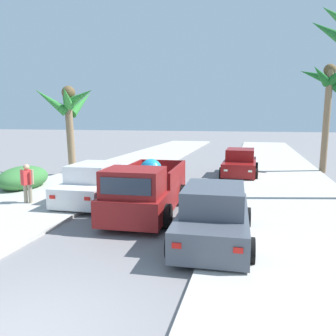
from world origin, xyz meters
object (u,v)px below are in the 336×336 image
(palm_tree_left_mid, at_px, (329,86))
(hedge_bush, at_px, (23,178))
(car_right_near, at_px, (214,216))
(palm_tree_right_fore, at_px, (69,106))
(car_left_mid, at_px, (240,163))
(pickup_truck, at_px, (146,192))
(car_left_near, at_px, (95,184))
(pedestrian, at_px, (27,182))

(palm_tree_left_mid, relative_size, hedge_bush, 2.29)
(car_right_near, relative_size, palm_tree_left_mid, 0.67)
(car_right_near, relative_size, palm_tree_right_fore, 0.85)
(car_right_near, xyz_separation_m, car_left_mid, (0.27, 10.83, 0.00))
(car_left_mid, bearing_deg, car_right_near, -91.45)
(pickup_truck, relative_size, car_left_near, 1.23)
(car_left_near, xyz_separation_m, hedge_bush, (-4.20, 1.21, -0.16))
(car_left_mid, distance_m, pedestrian, 11.55)
(palm_tree_right_fore, bearing_deg, pedestrian, -73.32)
(pickup_truck, height_order, car_left_near, pickup_truck)
(palm_tree_left_mid, xyz_separation_m, hedge_bush, (-14.37, -8.59, -4.59))
(car_right_near, bearing_deg, pedestrian, 164.30)
(car_left_near, distance_m, palm_tree_right_fore, 7.58)
(palm_tree_left_mid, bearing_deg, car_right_near, -111.49)
(palm_tree_right_fore, xyz_separation_m, hedge_bush, (-0.04, -4.23, -3.43))
(car_right_near, bearing_deg, hedge_bush, 154.29)
(car_left_near, relative_size, palm_tree_left_mid, 0.67)
(palm_tree_right_fore, distance_m, palm_tree_left_mid, 15.03)
(car_left_mid, bearing_deg, pickup_truck, -107.75)
(pedestrian, bearing_deg, pickup_truck, 0.00)
(car_left_near, relative_size, hedge_bush, 1.54)
(pickup_truck, xyz_separation_m, car_left_near, (-2.50, 1.22, -0.09))
(palm_tree_left_mid, distance_m, hedge_bush, 17.36)
(car_right_near, bearing_deg, palm_tree_right_fore, 136.66)
(pickup_truck, bearing_deg, car_left_mid, 72.25)
(pickup_truck, bearing_deg, palm_tree_left_mid, 55.12)
(car_left_near, distance_m, palm_tree_left_mid, 14.80)
(car_left_near, height_order, car_left_mid, same)
(palm_tree_right_fore, height_order, pedestrian, palm_tree_right_fore)
(car_left_near, height_order, car_right_near, same)
(car_left_mid, xyz_separation_m, palm_tree_right_fore, (-9.47, -2.15, 3.27))
(car_right_near, xyz_separation_m, palm_tree_left_mid, (5.13, 13.04, 4.42))
(car_left_mid, bearing_deg, pedestrian, -130.33)
(pickup_truck, distance_m, car_right_near, 3.25)
(palm_tree_left_mid, bearing_deg, palm_tree_right_fore, -163.07)
(pedestrian, bearing_deg, hedge_bush, 130.02)
(palm_tree_left_mid, xyz_separation_m, pedestrian, (-12.34, -11.02, -4.22))
(hedge_bush, relative_size, pedestrian, 1.76)
(pickup_truck, xyz_separation_m, car_right_near, (2.55, -2.03, -0.09))
(pickup_truck, bearing_deg, hedge_bush, 160.09)
(pedestrian, bearing_deg, car_left_near, 29.38)
(car_left_mid, xyz_separation_m, pedestrian, (-7.48, -8.81, 0.20))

